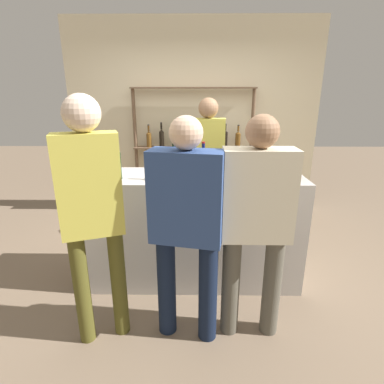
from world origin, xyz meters
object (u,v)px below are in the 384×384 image
at_px(counter_bottle_3, 177,164).
at_px(cork_jar, 104,165).
at_px(customer_right, 256,217).
at_px(ice_bucket, 288,168).
at_px(server_behind_counter, 208,158).
at_px(wine_glass, 185,160).
at_px(counter_bottle_0, 195,161).
at_px(counter_bottle_2, 203,165).
at_px(counter_bottle_1, 116,163).
at_px(customer_left, 92,205).
at_px(customer_center, 187,220).

distance_m(counter_bottle_3, cork_jar, 0.75).
distance_m(cork_jar, customer_right, 1.54).
relative_size(counter_bottle_3, customer_right, 0.22).
xyz_separation_m(ice_bucket, server_behind_counter, (-0.66, 0.97, -0.12)).
height_order(counter_bottle_3, customer_right, customer_right).
bearing_deg(counter_bottle_3, cork_jar, 159.27).
bearing_deg(counter_bottle_3, wine_glass, 80.40).
relative_size(counter_bottle_0, counter_bottle_2, 1.03).
relative_size(counter_bottle_2, counter_bottle_3, 0.89).
height_order(wine_glass, customer_right, customer_right).
relative_size(cork_jar, server_behind_counter, 0.08).
height_order(counter_bottle_0, counter_bottle_2, counter_bottle_0).
bearing_deg(server_behind_counter, wine_glass, -14.96).
relative_size(counter_bottle_2, wine_glass, 2.19).
height_order(cork_jar, customer_right, customer_right).
bearing_deg(counter_bottle_1, cork_jar, 127.34).
distance_m(counter_bottle_0, customer_right, 0.90).
height_order(cork_jar, server_behind_counter, server_behind_counter).
height_order(counter_bottle_0, wine_glass, counter_bottle_0).
bearing_deg(counter_bottle_0, customer_left, -130.18).
distance_m(counter_bottle_2, customer_center, 0.69).
distance_m(customer_right, server_behind_counter, 1.63).
height_order(counter_bottle_2, customer_center, customer_center).
relative_size(counter_bottle_3, customer_center, 0.22).
bearing_deg(counter_bottle_2, ice_bucket, 2.44).
bearing_deg(customer_center, ice_bucket, -41.16).
xyz_separation_m(customer_left, server_behind_counter, (0.84, 1.66, -0.03)).
bearing_deg(counter_bottle_2, wine_glass, 119.50).
distance_m(counter_bottle_1, wine_glass, 0.65).
xyz_separation_m(customer_right, customer_center, (-0.48, -0.04, -0.01)).
relative_size(wine_glass, server_behind_counter, 0.09).
height_order(counter_bottle_3, customer_left, customer_left).
xyz_separation_m(counter_bottle_2, cork_jar, (-0.93, 0.24, -0.06)).
relative_size(cork_jar, customer_center, 0.09).
bearing_deg(customer_center, counter_bottle_1, 55.95).
height_order(ice_bucket, customer_right, customer_right).
height_order(counter_bottle_2, ice_bucket, counter_bottle_2).
height_order(counter_bottle_0, ice_bucket, counter_bottle_0).
bearing_deg(counter_bottle_2, customer_left, -139.21).
relative_size(counter_bottle_0, ice_bucket, 1.70).
height_order(counter_bottle_0, customer_right, customer_right).
bearing_deg(server_behind_counter, customer_left, -22.18).
relative_size(counter_bottle_3, cork_jar, 2.59).
bearing_deg(server_behind_counter, counter_bottle_1, -35.23).
height_order(counter_bottle_1, ice_bucket, counter_bottle_1).
xyz_separation_m(ice_bucket, customer_right, (-0.39, -0.63, -0.20)).
height_order(wine_glass, ice_bucket, ice_bucket).
bearing_deg(counter_bottle_0, cork_jar, 174.63).
relative_size(counter_bottle_0, customer_left, 0.19).
relative_size(customer_right, customer_center, 1.00).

